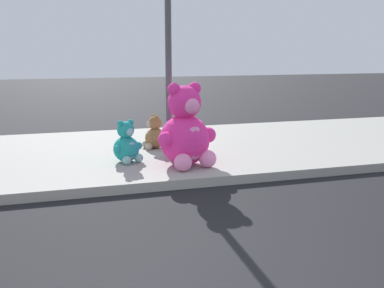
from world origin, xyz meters
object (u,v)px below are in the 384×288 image
(sign_pole, at_px, (169,61))
(plush_white, at_px, (195,137))
(plush_teal, at_px, (127,145))
(plush_brown, at_px, (154,135))
(plush_pink_large, at_px, (186,133))

(sign_pole, xyz_separation_m, plush_white, (0.64, 0.59, -1.47))
(plush_teal, bearing_deg, sign_pole, 8.37)
(plush_teal, height_order, plush_brown, plush_teal)
(sign_pole, distance_m, plush_brown, 1.65)
(plush_pink_large, bearing_deg, plush_brown, 100.93)
(sign_pole, bearing_deg, plush_pink_large, -76.05)
(plush_white, xyz_separation_m, plush_brown, (-0.76, 0.21, 0.04))
(plush_pink_large, distance_m, plush_white, 1.32)
(plush_pink_large, distance_m, plush_teal, 1.07)
(plush_teal, bearing_deg, plush_pink_large, -27.33)
(plush_teal, bearing_deg, plush_brown, 54.47)
(plush_white, xyz_separation_m, plush_teal, (-1.41, -0.70, 0.07))
(sign_pole, xyz_separation_m, plush_teal, (-0.77, -0.11, -1.41))
(plush_white, distance_m, plush_teal, 1.58)
(plush_white, bearing_deg, plush_pink_large, -112.72)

